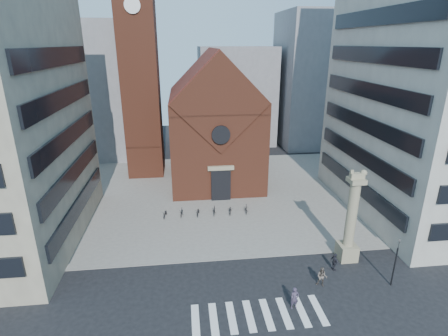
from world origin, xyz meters
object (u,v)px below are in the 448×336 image
Objects in this scene: pedestrian_1 at (322,277)px; scooter_0 at (165,214)px; pedestrian_0 at (295,298)px; pedestrian_2 at (335,262)px; traffic_light at (395,261)px; lion_column at (350,225)px.

pedestrian_1 is 18.75m from scooter_0.
pedestrian_2 is at bearing 33.53° from pedestrian_0.
traffic_light reaches higher than pedestrian_0.
lion_column is 5.08× the size of pedestrian_1.
pedestrian_0 is 1.06× the size of pedestrian_2.
pedestrian_0 is 18.61m from scooter_0.
traffic_light is 23.50m from scooter_0.
lion_column is at bearing 73.06° from pedestrian_1.
lion_column is at bearing -61.74° from pedestrian_2.
pedestrian_0 is 6.30m from pedestrian_2.
pedestrian_2 is at bearing -139.77° from lion_column.
pedestrian_0 is 1.10× the size of scooter_0.
pedestrian_0 is at bearing -48.70° from scooter_0.
lion_column reaches higher than traffic_light.
traffic_light reaches higher than pedestrian_1.
traffic_light is (1.99, -4.00, -1.17)m from lion_column.
pedestrian_2 is at bearing -29.39° from scooter_0.
pedestrian_1 is (-5.69, 0.59, -1.43)m from traffic_light.
pedestrian_0 is at bearing -113.22° from pedestrian_1.
pedestrian_0 is (-8.65, -1.58, -1.41)m from traffic_light.
scooter_0 is at bearing 143.23° from traffic_light.
pedestrian_1 is at bearing 122.82° from pedestrian_2.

